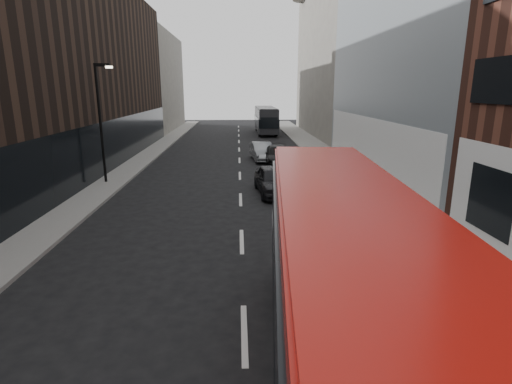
{
  "coord_description": "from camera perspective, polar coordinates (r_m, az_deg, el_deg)",
  "views": [
    {
      "loc": [
        -0.1,
        -6.46,
        5.73
      ],
      "look_at": [
        0.46,
        5.96,
        2.5
      ],
      "focal_mm": 28.0,
      "sensor_mm": 36.0,
      "label": 1
    }
  ],
  "objects": [
    {
      "name": "building_left_far",
      "position": [
        59.56,
        -14.1,
        14.89
      ],
      "size": [
        5.0,
        20.0,
        13.0
      ],
      "primitive_type": "cube",
      "color": "#6A645D",
      "rests_on": "ground"
    },
    {
      "name": "sidewalk_right",
      "position": [
        32.85,
        10.86,
        4.39
      ],
      "size": [
        3.0,
        80.0,
        0.15
      ],
      "primitive_type": "cube",
      "color": "slate",
      "rests_on": "ground"
    },
    {
      "name": "building_left_mid",
      "position": [
        38.22,
        -20.73,
        15.57
      ],
      "size": [
        5.0,
        24.0,
        14.0
      ],
      "primitive_type": "cube",
      "color": "black",
      "rests_on": "ground"
    },
    {
      "name": "building_modern_block",
      "position": [
        30.09,
        21.65,
        21.58
      ],
      "size": [
        5.03,
        22.0,
        20.0
      ],
      "color": "gray",
      "rests_on": "ground"
    },
    {
      "name": "car_a",
      "position": [
        22.29,
        2.52,
        1.71
      ],
      "size": [
        2.22,
        4.7,
        1.55
      ],
      "primitive_type": "imported",
      "rotation": [
        0.0,
        0.0,
        0.09
      ],
      "color": "black",
      "rests_on": "ground"
    },
    {
      "name": "grey_bus",
      "position": [
        52.84,
        1.42,
        10.31
      ],
      "size": [
        2.56,
        10.51,
        3.39
      ],
      "rotation": [
        0.0,
        0.0,
        0.01
      ],
      "color": "black",
      "rests_on": "ground"
    },
    {
      "name": "street_lamp",
      "position": [
        25.82,
        -21.26,
        10.16
      ],
      "size": [
        1.06,
        0.22,
        7.0
      ],
      "color": "black",
      "rests_on": "sidewalk_left"
    },
    {
      "name": "car_b",
      "position": [
        32.9,
        0.87,
        5.82
      ],
      "size": [
        2.0,
        4.56,
        1.46
      ],
      "primitive_type": "imported",
      "rotation": [
        0.0,
        0.0,
        0.11
      ],
      "color": "gray",
      "rests_on": "ground"
    },
    {
      "name": "building_victorian",
      "position": [
        51.89,
        10.77,
        18.67
      ],
      "size": [
        6.5,
        24.0,
        21.0
      ],
      "color": "#6A645D",
      "rests_on": "ground"
    },
    {
      "name": "red_bus",
      "position": [
        7.63,
        11.75,
        -12.7
      ],
      "size": [
        3.21,
        10.3,
        4.1
      ],
      "rotation": [
        0.0,
        0.0,
        -0.08
      ],
      "color": "#A21009",
      "rests_on": "ground"
    },
    {
      "name": "car_c",
      "position": [
        31.02,
        3.11,
        5.25
      ],
      "size": [
        2.07,
        4.98,
        1.44
      ],
      "primitive_type": "imported",
      "rotation": [
        0.0,
        0.0,
        0.01
      ],
      "color": "black",
      "rests_on": "ground"
    },
    {
      "name": "sidewalk_left",
      "position": [
        32.93,
        -16.47,
        4.08
      ],
      "size": [
        2.0,
        80.0,
        0.15
      ],
      "primitive_type": "cube",
      "color": "slate",
      "rests_on": "ground"
    }
  ]
}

